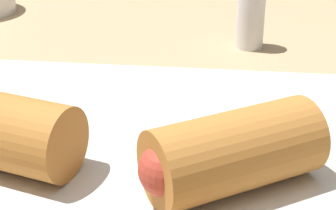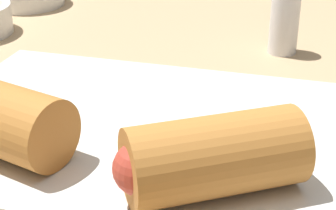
% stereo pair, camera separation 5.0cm
% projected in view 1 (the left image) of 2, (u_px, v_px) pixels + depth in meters
% --- Properties ---
extents(table_surface, '(1.80, 1.40, 0.02)m').
position_uv_depth(table_surface, '(153.00, 142.00, 0.40)').
color(table_surface, tan).
rests_on(table_surface, ground).
extents(serving_plate, '(0.33, 0.21, 0.01)m').
position_uv_depth(serving_plate, '(168.00, 139.00, 0.37)').
color(serving_plate, silver).
rests_on(serving_plate, table_surface).
extents(roll_front_left, '(0.10, 0.09, 0.04)m').
position_uv_depth(roll_front_left, '(226.00, 154.00, 0.29)').
color(roll_front_left, '#B77533').
rests_on(roll_front_left, serving_plate).
extents(salt_shaker, '(0.03, 0.03, 0.07)m').
position_uv_depth(salt_shaker, '(251.00, 11.00, 0.53)').
color(salt_shaker, silver).
rests_on(salt_shaker, table_surface).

